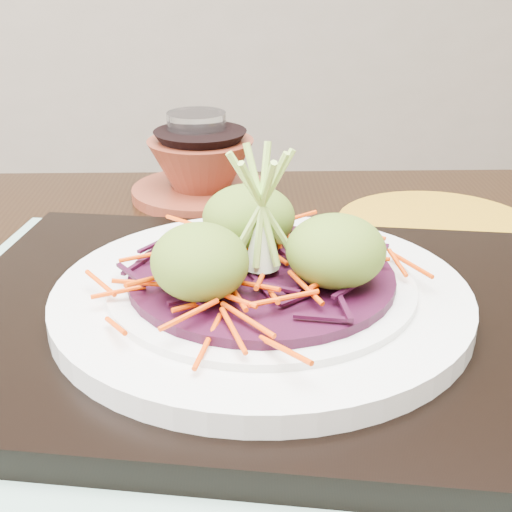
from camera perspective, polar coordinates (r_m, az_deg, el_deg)
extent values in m
cube|color=black|center=(0.55, -2.13, -6.44)|extent=(1.20, 0.90, 0.04)
cube|color=#80A597|center=(0.51, 0.43, -6.39)|extent=(0.61, 0.54, 0.00)
cube|color=black|center=(0.50, 0.44, -5.19)|extent=(0.52, 0.45, 0.02)
cylinder|color=white|center=(0.49, 0.45, -3.39)|extent=(0.29, 0.29, 0.02)
cylinder|color=white|center=(0.49, 0.45, -2.38)|extent=(0.21, 0.21, 0.01)
cylinder|color=#380B20|center=(0.48, 0.45, -1.68)|extent=(0.18, 0.18, 0.01)
ellipsoid|color=#5C7B24|center=(0.45, -4.48, -0.51)|extent=(0.07, 0.07, 0.05)
ellipsoid|color=#5C7B24|center=(0.46, 6.42, 0.35)|extent=(0.07, 0.07, 0.05)
ellipsoid|color=#5C7B24|center=(0.52, -0.56, 3.06)|extent=(0.07, 0.07, 0.05)
cylinder|color=white|center=(0.79, -4.71, 8.15)|extent=(0.07, 0.07, 0.09)
cylinder|color=maroon|center=(0.79, -4.35, 5.13)|extent=(0.20, 0.20, 0.01)
cylinder|color=#AA7612|center=(0.70, 14.25, 2.17)|extent=(0.25, 0.25, 0.01)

